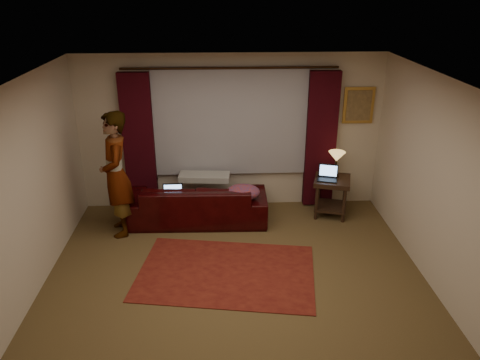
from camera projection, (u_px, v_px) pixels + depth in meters
name	position (u px, v px, depth m)	size (l,w,h in m)	color
floor	(236.00, 289.00, 5.97)	(5.00, 5.00, 0.01)	brown
ceiling	(236.00, 86.00, 4.95)	(5.00, 5.00, 0.02)	silver
wall_back	(230.00, 133.00, 7.75)	(5.00, 0.02, 2.60)	beige
wall_front	(250.00, 354.00, 3.16)	(5.00, 0.02, 2.60)	beige
wall_left	(18.00, 201.00, 5.35)	(0.02, 5.00, 2.60)	beige
wall_right	(446.00, 193.00, 5.56)	(0.02, 5.00, 2.60)	beige
sheer_curtain	(230.00, 122.00, 7.62)	(2.50, 0.05, 1.80)	#9C9BA3
drape_left	(139.00, 143.00, 7.64)	(0.50, 0.14, 2.30)	black
drape_right	(321.00, 140.00, 7.76)	(0.50, 0.14, 2.30)	black
curtain_rod	(230.00, 68.00, 7.23)	(0.04, 0.04, 3.40)	black
picture_frame	(359.00, 105.00, 7.64)	(0.50, 0.04, 0.60)	#B98736
sofa	(197.00, 195.00, 7.51)	(2.24, 0.97, 0.90)	black
throw_blanket	(204.00, 163.00, 7.56)	(0.82, 0.33, 0.10)	#9C9B95
clothing_pile	(243.00, 193.00, 7.33)	(0.54, 0.41, 0.23)	brown
laptop_sofa	(173.00, 194.00, 7.28)	(0.31, 0.34, 0.23)	black
area_rug	(226.00, 272.00, 6.30)	(2.34, 1.56, 0.01)	maroon
end_table	(331.00, 197.00, 7.74)	(0.57, 0.57, 0.66)	black
tiffany_lamp	(336.00, 164.00, 7.60)	(0.27, 0.27, 0.43)	olive
laptop_table	(328.00, 173.00, 7.51)	(0.31, 0.34, 0.23)	black
person	(116.00, 175.00, 6.96)	(0.57, 0.57, 1.93)	#9C9B95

